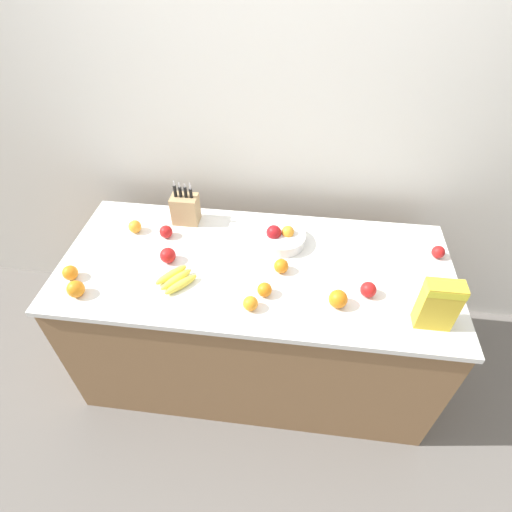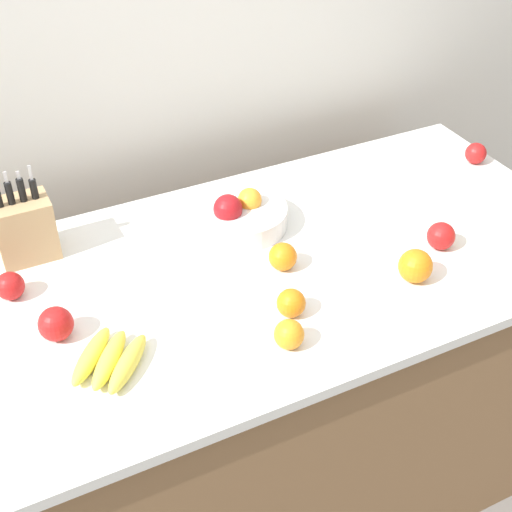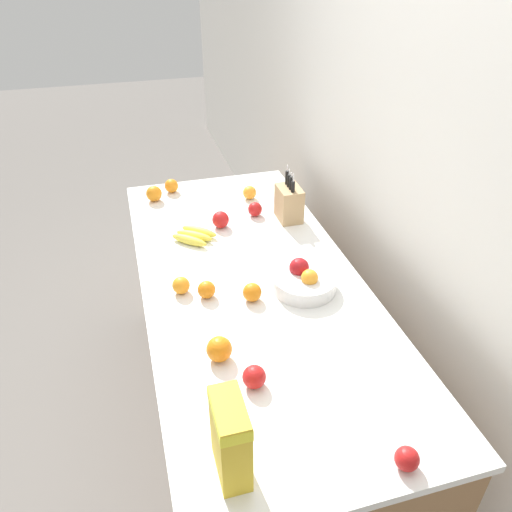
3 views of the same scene
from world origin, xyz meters
TOP-DOWN VIEW (x-y plane):
  - ground_plane at (0.00, 0.00)m, footprint 14.00×14.00m
  - wall_back at (0.00, 0.66)m, footprint 9.00×0.06m
  - counter at (0.00, 0.00)m, footprint 2.01×0.88m
  - knife_block at (-0.44, 0.31)m, footprint 0.15×0.11m
  - cereal_box at (0.82, -0.27)m, footprint 0.16×0.08m
  - fruit_bowl at (0.12, 0.19)m, footprint 0.25×0.25m
  - banana_bunch at (-0.37, -0.17)m, footprint 0.21×0.22m
  - apple_rightmost at (-0.45, -0.03)m, footprint 0.08×0.08m
  - apple_front at (0.55, -0.14)m, footprint 0.08×0.08m
  - apple_middle at (-0.52, 0.16)m, footprint 0.07×0.07m
  - apple_rear at (0.93, 0.18)m, footprint 0.07×0.07m
  - orange_mid_right at (0.41, -0.22)m, footprint 0.09×0.09m
  - orange_near_bowl at (-0.89, -0.21)m, footprint 0.07×0.07m
  - orange_back_center at (0.07, -0.20)m, footprint 0.07×0.07m
  - orange_mid_left at (-0.70, 0.18)m, footprint 0.07×0.07m
  - orange_front_left at (0.13, -0.03)m, footprint 0.07×0.07m
  - orange_by_cereal at (-0.81, -0.31)m, footprint 0.08×0.08m
  - orange_front_center at (0.01, -0.29)m, footprint 0.07×0.07m

SIDE VIEW (x-z plane):
  - ground_plane at x=0.00m, z-range 0.00..0.00m
  - counter at x=0.00m, z-range 0.00..0.92m
  - banana_bunch at x=-0.37m, z-range 0.92..0.96m
  - apple_rear at x=0.93m, z-range 0.92..0.99m
  - orange_front_center at x=0.01m, z-range 0.92..0.99m
  - orange_back_center at x=0.07m, z-range 0.92..0.99m
  - apple_middle at x=-0.52m, z-range 0.92..0.99m
  - orange_mid_left at x=-0.70m, z-range 0.92..0.99m
  - orange_front_left at x=0.13m, z-range 0.92..0.99m
  - orange_near_bowl at x=-0.89m, z-range 0.92..0.99m
  - apple_front at x=0.55m, z-range 0.92..0.99m
  - fruit_bowl at x=0.12m, z-range 0.90..1.01m
  - apple_rightmost at x=-0.45m, z-range 0.92..1.00m
  - orange_by_cereal at x=-0.81m, z-range 0.92..1.00m
  - orange_mid_right at x=0.41m, z-range 0.92..1.01m
  - knife_block at x=-0.44m, z-range 0.87..1.14m
  - cereal_box at x=0.82m, z-range 0.93..1.18m
  - wall_back at x=0.00m, z-range 0.00..2.60m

